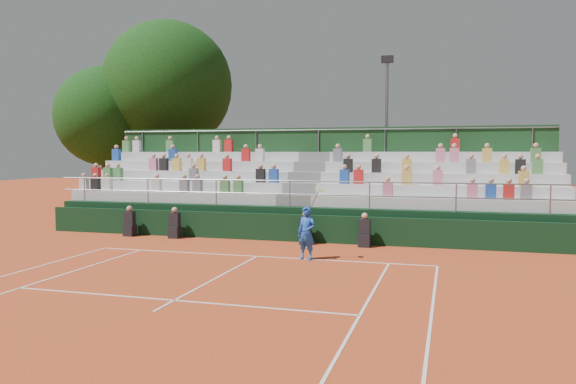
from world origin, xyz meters
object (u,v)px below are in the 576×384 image
(tree_east, at_px, (168,86))
(floodlight_mast, at_px, (387,124))
(tennis_player, at_px, (307,233))
(tree_west, at_px, (105,117))

(tree_east, relative_size, floodlight_mast, 1.33)
(tennis_player, height_order, tree_west, tree_west)
(tree_west, distance_m, tree_east, 3.95)
(tree_east, height_order, floodlight_mast, tree_east)
(tennis_player, distance_m, floodlight_mast, 13.06)
(tennis_player, relative_size, floodlight_mast, 0.27)
(tree_east, bearing_deg, tennis_player, -48.14)
(tennis_player, bearing_deg, floodlight_mast, 85.36)
(tree_east, bearing_deg, tree_west, -158.68)
(tree_west, height_order, floodlight_mast, tree_west)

